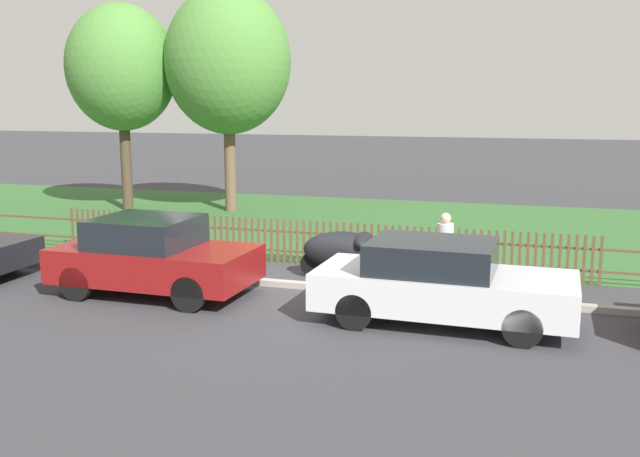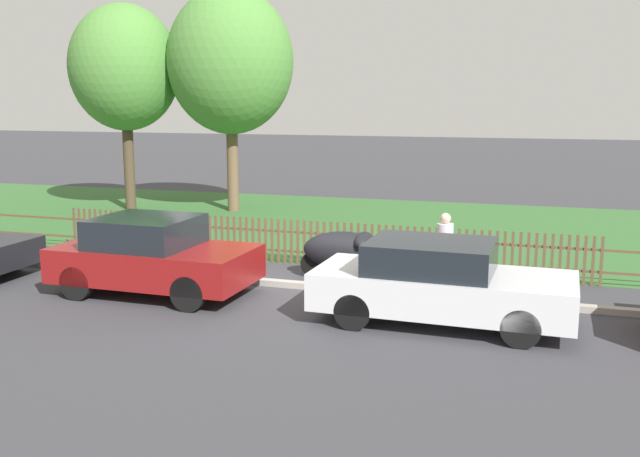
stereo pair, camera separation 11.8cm
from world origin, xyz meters
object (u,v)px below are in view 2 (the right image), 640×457
parked_car_red_compact (440,282)px  tree_behind_motorcycle (230,62)px  tree_nearest_kerb (125,68)px  covered_motorcycle (346,250)px  pedestrian_near_fence (445,248)px  parked_car_navy_estate (153,255)px

parked_car_red_compact → tree_behind_motorcycle: bearing=130.8°
tree_nearest_kerb → tree_behind_motorcycle: 3.54m
covered_motorcycle → parked_car_red_compact: bearing=-51.9°
tree_behind_motorcycle → pedestrian_near_fence: tree_behind_motorcycle is taller
parked_car_navy_estate → tree_behind_motorcycle: bearing=107.1°
tree_nearest_kerb → tree_behind_motorcycle: size_ratio=0.94×
parked_car_navy_estate → tree_nearest_kerb: 11.84m
tree_behind_motorcycle → parked_car_navy_estate: bearing=-73.8°
tree_nearest_kerb → tree_behind_motorcycle: bearing=12.5°
tree_behind_motorcycle → tree_nearest_kerb: bearing=-167.5°
parked_car_navy_estate → pedestrian_near_fence: bearing=19.3°
covered_motorcycle → tree_behind_motorcycle: 10.72m
parked_car_navy_estate → parked_car_red_compact: bearing=-1.2°
parked_car_red_compact → covered_motorcycle: 3.32m
pedestrian_near_fence → covered_motorcycle: bearing=-71.5°
parked_car_red_compact → covered_motorcycle: parked_car_red_compact is taller
parked_car_red_compact → tree_nearest_kerb: bearing=142.8°
parked_car_navy_estate → covered_motorcycle: (3.19, 2.22, -0.14)m
parked_car_red_compact → tree_behind_motorcycle: tree_behind_motorcycle is taller
parked_car_navy_estate → tree_behind_motorcycle: tree_behind_motorcycle is taller
parked_car_red_compact → tree_behind_motorcycle: (-8.35, 10.15, 4.17)m
parked_car_red_compact → pedestrian_near_fence: pedestrian_near_fence is taller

